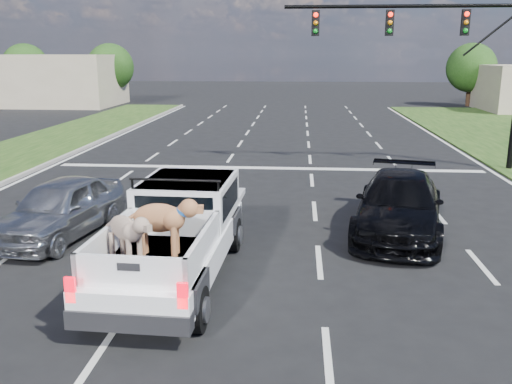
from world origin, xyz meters
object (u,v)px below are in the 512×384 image
(silver_sedan, at_px, (60,208))
(traffic_signal, at_px, (458,47))
(pickup_truck, at_px, (175,232))
(black_coupe, at_px, (399,205))

(silver_sedan, bearing_deg, traffic_signal, 46.88)
(silver_sedan, bearing_deg, pickup_truck, -25.03)
(traffic_signal, height_order, pickup_truck, traffic_signal)
(traffic_signal, relative_size, black_coupe, 1.78)
(pickup_truck, relative_size, silver_sedan, 1.29)
(pickup_truck, distance_m, black_coupe, 6.01)
(traffic_signal, xyz_separation_m, pickup_truck, (-8.40, -11.57, -3.75))
(silver_sedan, bearing_deg, black_coupe, 15.29)
(pickup_truck, bearing_deg, silver_sedan, 148.22)
(traffic_signal, xyz_separation_m, black_coupe, (-3.37, -8.30, -3.98))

